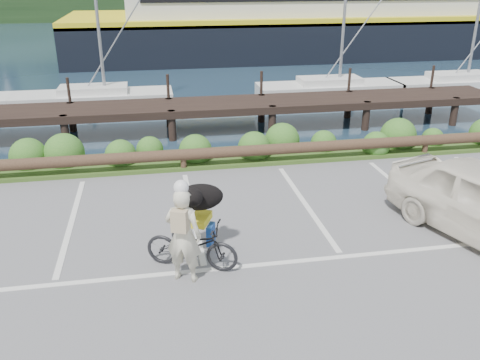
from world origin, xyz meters
name	(u,v)px	position (x,y,z in m)	size (l,w,h in m)	color
ground	(202,259)	(0.00, 0.00, 0.00)	(72.00, 72.00, 0.00)	#5D5D60
harbor_backdrop	(151,4)	(0.40, 78.42, 0.00)	(170.00, 160.00, 30.00)	#192C3D
vegetation_strip	(182,160)	(0.00, 5.30, 0.05)	(34.00, 1.60, 0.10)	#3D5B21
log_rail	(184,170)	(0.00, 4.60, 0.00)	(32.00, 0.30, 0.60)	#443021
bicycle	(192,245)	(-0.21, -0.24, 0.45)	(0.59, 1.70, 0.89)	black
cyclist	(183,235)	(-0.36, -0.60, 0.86)	(0.63, 0.41, 1.72)	beige
dog	(200,197)	(0.01, 0.27, 1.15)	(0.88, 0.43, 0.51)	black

